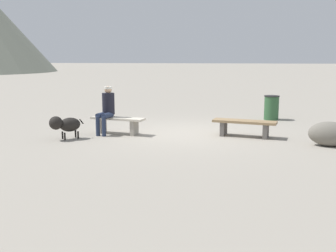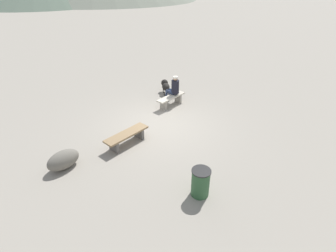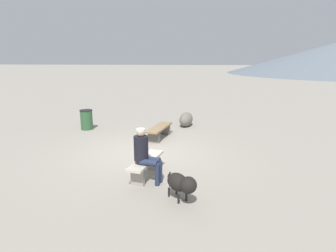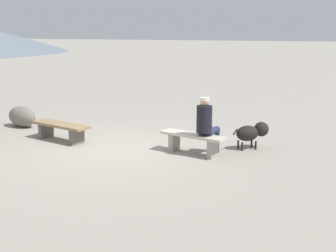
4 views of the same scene
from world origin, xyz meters
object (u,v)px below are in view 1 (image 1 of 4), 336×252
(bench_left, at_px, (244,125))
(seated_person, at_px, (107,107))
(dog, at_px, (65,124))
(boulder, at_px, (330,134))
(bench_right, at_px, (118,122))
(trash_bin, at_px, (271,108))

(bench_left, bearing_deg, seated_person, 14.96)
(bench_left, xyz_separation_m, dog, (4.58, 1.00, 0.09))
(bench_left, distance_m, boulder, 2.17)
(seated_person, relative_size, boulder, 1.31)
(bench_right, distance_m, boulder, 5.46)
(bench_left, height_order, trash_bin, trash_bin)
(seated_person, distance_m, trash_bin, 5.77)
(bench_right, distance_m, seated_person, 0.52)
(bench_left, xyz_separation_m, trash_bin, (-1.03, -3.14, 0.09))
(bench_left, bearing_deg, dog, 25.65)
(seated_person, height_order, boulder, seated_person)
(bench_right, height_order, seated_person, seated_person)
(seated_person, bearing_deg, bench_right, -162.01)
(dog, bearing_deg, boulder, 141.68)
(boulder, bearing_deg, bench_left, -24.95)
(bench_right, distance_m, dog, 1.47)
(bench_left, xyz_separation_m, bench_right, (3.43, 0.09, 0.01))
(bench_right, bearing_deg, boulder, -175.42)
(bench_right, relative_size, seated_person, 1.20)
(bench_right, xyz_separation_m, seated_person, (0.29, 0.02, 0.43))
(seated_person, bearing_deg, dog, 59.97)
(dog, bearing_deg, trash_bin, 177.29)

